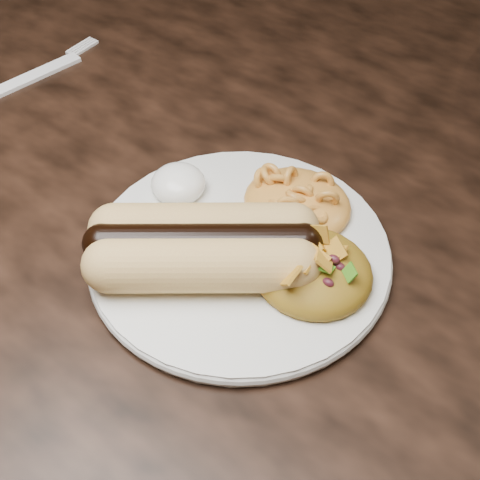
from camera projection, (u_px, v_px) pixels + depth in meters
The scene contains 8 objects.
floor at pixel (258, 474), 1.23m from camera, with size 4.00×4.00×0.00m, color #4E2F19.
table at pixel (270, 189), 0.75m from camera, with size 1.60×0.90×0.75m.
plate at pixel (240, 254), 0.56m from camera, with size 0.23×0.23×0.01m, color silver.
hotdog at pixel (203, 246), 0.53m from camera, with size 0.13×0.14×0.04m.
mac_and_cheese at pixel (298, 192), 0.57m from camera, with size 0.09×0.08×0.03m, color orange.
sour_cream at pixel (178, 179), 0.59m from camera, with size 0.04×0.04×0.03m, color white.
taco_salad at pixel (314, 264), 0.52m from camera, with size 0.09×0.08×0.04m.
fork at pixel (35, 76), 0.73m from camera, with size 0.02×0.12×0.00m, color white.
Camera 1 is at (0.31, -0.46, 1.17)m, focal length 55.00 mm.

